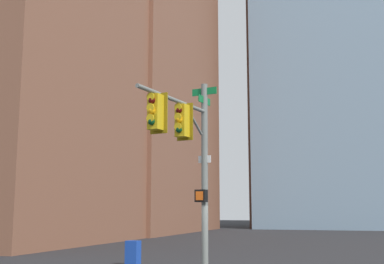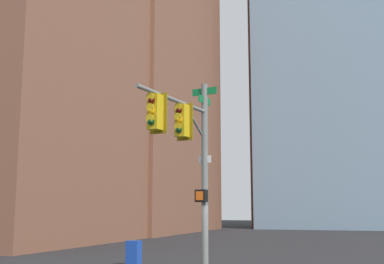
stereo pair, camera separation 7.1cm
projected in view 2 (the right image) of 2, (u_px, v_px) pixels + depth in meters
The scene contains 5 objects.
signal_pole_assembly at pixel (187, 146), 15.44m from camera, with size 4.41×1.21×6.56m.
newspaper_box at pixel (134, 253), 21.33m from camera, with size 0.44×0.56×1.05m, color #193FA5.
building_brick_midblock at pixel (135, 80), 57.32m from camera, with size 22.71×14.22×34.30m, color brown.
building_glass_tower at pixel (354, 12), 74.74m from camera, with size 26.88×26.22×63.47m, color #7A99B2.
building_brick_farside at pixel (315, 100), 70.84m from camera, with size 16.39×15.67×35.70m, color #4C3328.
Camera 2 is at (-15.65, -4.38, 2.35)m, focal length 46.62 mm.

